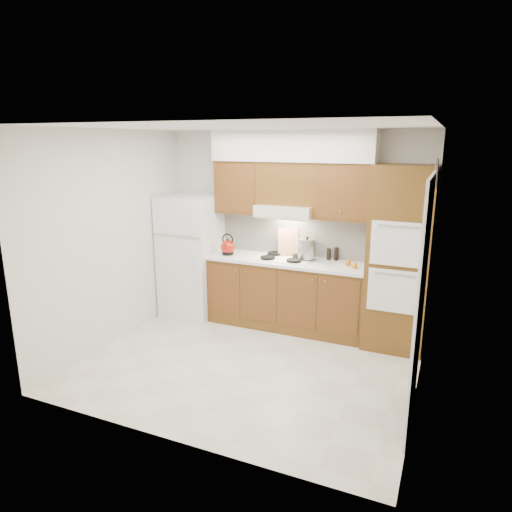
{
  "coord_description": "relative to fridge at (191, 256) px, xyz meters",
  "views": [
    {
      "loc": [
        1.95,
        -4.3,
        2.47
      ],
      "look_at": [
        -0.1,
        0.45,
        1.15
      ],
      "focal_mm": 32.0,
      "sensor_mm": 36.0,
      "label": 1
    }
  ],
  "objects": [
    {
      "name": "wall_back",
      "position": [
        1.41,
        0.36,
        0.44
      ],
      "size": [
        3.6,
        0.02,
        2.6
      ],
      "primitive_type": "cube",
      "color": "silver",
      "rests_on": "floor"
    },
    {
      "name": "soffit",
      "position": [
        1.43,
        0.18,
        1.54
      ],
      "size": [
        2.13,
        0.36,
        0.4
      ],
      "primitive_type": "cube",
      "color": "silver",
      "rests_on": "wall_back"
    },
    {
      "name": "condiment_c",
      "position": [
        1.93,
        0.26,
        0.16
      ],
      "size": [
        0.06,
        0.06,
        0.15
      ],
      "primitive_type": "cylinder",
      "rotation": [
        0.0,
        0.0,
        -0.09
      ],
      "color": "black",
      "rests_on": "countertop"
    },
    {
      "name": "range_hood",
      "position": [
        1.38,
        0.13,
        0.71
      ],
      "size": [
        0.75,
        0.45,
        0.15
      ],
      "primitive_type": "cube",
      "color": "silver",
      "rests_on": "wall_back"
    },
    {
      "name": "cutting_board",
      "position": [
        1.37,
        0.25,
        0.28
      ],
      "size": [
        0.28,
        0.19,
        0.36
      ],
      "primitive_type": "cube",
      "rotation": [
        -0.21,
        0.0,
        0.39
      ],
      "color": "tan",
      "rests_on": "countertop"
    },
    {
      "name": "wall_clock",
      "position": [
        3.19,
        -0.59,
        1.29
      ],
      "size": [
        0.02,
        0.3,
        0.3
      ],
      "primitive_type": "cylinder",
      "rotation": [
        0.0,
        1.57,
        0.0
      ],
      "color": "#3F3833",
      "rests_on": "wall_right"
    },
    {
      "name": "condiment_b",
      "position": [
        2.03,
        0.28,
        0.17
      ],
      "size": [
        0.06,
        0.06,
        0.17
      ],
      "primitive_type": "cylinder",
      "rotation": [
        0.0,
        0.0,
        0.04
      ],
      "color": "black",
      "rests_on": "countertop"
    },
    {
      "name": "ceiling",
      "position": [
        1.41,
        -1.14,
        1.74
      ],
      "size": [
        3.6,
        3.6,
        0.0
      ],
      "primitive_type": "plane",
      "color": "white",
      "rests_on": "wall_back"
    },
    {
      "name": "countertop",
      "position": [
        1.43,
        0.05,
        0.06
      ],
      "size": [
        2.13,
        0.62,
        0.04
      ],
      "primitive_type": "cube",
      "color": "white",
      "rests_on": "base_cabinets"
    },
    {
      "name": "oven_cabinet",
      "position": [
        2.85,
        0.03,
        0.24
      ],
      "size": [
        0.7,
        0.65,
        2.2
      ],
      "primitive_type": "cube",
      "color": "brown",
      "rests_on": "floor"
    },
    {
      "name": "kettle",
      "position": [
        0.6,
        -0.03,
        0.19
      ],
      "size": [
        0.24,
        0.24,
        0.2
      ],
      "primitive_type": "sphere",
      "rotation": [
        0.0,
        0.0,
        0.3
      ],
      "color": "maroon",
      "rests_on": "countertop"
    },
    {
      "name": "upper_cab_over_hood",
      "position": [
        1.38,
        0.19,
        1.06
      ],
      "size": [
        0.75,
        0.33,
        0.55
      ],
      "primitive_type": "cube",
      "color": "brown",
      "rests_on": "range_hood"
    },
    {
      "name": "floor",
      "position": [
        1.41,
        -1.14,
        -0.86
      ],
      "size": [
        3.6,
        3.6,
        0.0
      ],
      "primitive_type": "plane",
      "color": "beige",
      "rests_on": "ground"
    },
    {
      "name": "orange_near",
      "position": [
        2.33,
        -0.02,
        0.12
      ],
      "size": [
        0.08,
        0.08,
        0.07
      ],
      "primitive_type": "sphere",
      "rotation": [
        0.0,
        0.0,
        -0.09
      ],
      "color": "orange",
      "rests_on": "countertop"
    },
    {
      "name": "upper_cab_right",
      "position": [
        2.12,
        0.19,
        0.99
      ],
      "size": [
        0.73,
        0.33,
        0.7
      ],
      "primitive_type": "cube",
      "color": "brown",
      "rests_on": "wall_back"
    },
    {
      "name": "base_cabinets",
      "position": [
        1.43,
        0.06,
        -0.41
      ],
      "size": [
        2.11,
        0.6,
        0.9
      ],
      "primitive_type": "cube",
      "color": "brown",
      "rests_on": "floor"
    },
    {
      "name": "cooktop",
      "position": [
        1.38,
        0.07,
        0.09
      ],
      "size": [
        0.74,
        0.5,
        0.01
      ],
      "primitive_type": "cube",
      "color": "white",
      "rests_on": "countertop"
    },
    {
      "name": "orange_far",
      "position": [
        2.23,
        0.08,
        0.12
      ],
      "size": [
        0.09,
        0.09,
        0.08
      ],
      "primitive_type": "sphere",
      "rotation": [
        0.0,
        0.0,
        -0.12
      ],
      "color": "orange",
      "rests_on": "countertop"
    },
    {
      "name": "doorway",
      "position": [
        3.19,
        -1.49,
        0.19
      ],
      "size": [
        0.02,
        0.9,
        2.1
      ],
      "primitive_type": "cube",
      "color": "black",
      "rests_on": "floor"
    },
    {
      "name": "stock_pot",
      "position": [
        1.67,
        0.14,
        0.23
      ],
      "size": [
        0.29,
        0.29,
        0.24
      ],
      "primitive_type": "cylinder",
      "rotation": [
        0.0,
        0.0,
        -0.26
      ],
      "color": "#AAAAAE",
      "rests_on": "cooktop"
    },
    {
      "name": "condiment_a",
      "position": [
        1.73,
        0.23,
        0.19
      ],
      "size": [
        0.08,
        0.08,
        0.22
      ],
      "primitive_type": "cylinder",
      "rotation": [
        0.0,
        0.0,
        -0.42
      ],
      "color": "black",
      "rests_on": "countertop"
    },
    {
      "name": "upper_cab_left",
      "position": [
        0.69,
        0.19,
        0.99
      ],
      "size": [
        0.63,
        0.33,
        0.7
      ],
      "primitive_type": "cube",
      "color": "brown",
      "rests_on": "wall_back"
    },
    {
      "name": "wall_right",
      "position": [
        3.21,
        -1.14,
        0.44
      ],
      "size": [
        0.02,
        3.0,
        2.6
      ],
      "primitive_type": "cube",
      "color": "silver",
      "rests_on": "floor"
    },
    {
      "name": "backsplash",
      "position": [
        1.43,
        0.34,
        0.36
      ],
      "size": [
        2.11,
        0.03,
        0.56
      ],
      "primitive_type": "cube",
      "color": "white",
      "rests_on": "countertop"
    },
    {
      "name": "wall_left",
      "position": [
        -0.4,
        -1.14,
        0.44
      ],
      "size": [
        0.02,
        3.0,
        2.6
      ],
      "primitive_type": "cube",
      "color": "silver",
      "rests_on": "floor"
    },
    {
      "name": "fridge",
      "position": [
        0.0,
        0.0,
        0.0
      ],
      "size": [
        0.75,
        0.72,
        1.72
      ],
      "primitive_type": "cube",
      "color": "white",
      "rests_on": "floor"
    }
  ]
}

